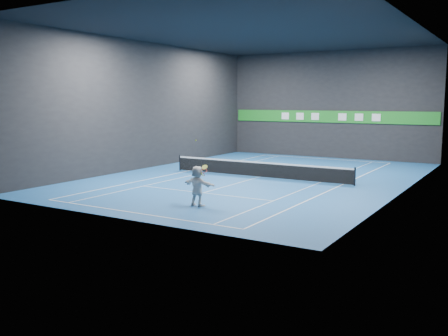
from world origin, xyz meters
The scene contains 20 objects.
ground centered at (0.00, 0.00, 0.00)m, with size 26.00×26.00×0.00m, color #1C569A.
ceiling centered at (0.00, 0.00, 9.00)m, with size 26.00×26.00×0.00m, color black.
wall_back centered at (0.00, 13.00, 4.50)m, with size 18.00×0.10×9.00m, color black.
wall_front centered at (0.00, -13.00, 4.50)m, with size 18.00×0.10×9.00m, color black.
wall_left centered at (-9.00, 0.00, 4.50)m, with size 0.10×26.00×9.00m, color black.
wall_right centered at (9.00, 0.00, 4.50)m, with size 0.10×26.00×9.00m, color black.
baseline_near centered at (0.00, -11.89, 0.00)m, with size 10.98×0.08×0.01m, color white.
baseline_far centered at (0.00, 11.89, 0.00)m, with size 10.98×0.08×0.01m, color white.
sideline_doubles_left centered at (-5.49, 0.00, 0.00)m, with size 0.08×23.78×0.01m, color white.
sideline_doubles_right centered at (5.49, 0.00, 0.00)m, with size 0.08×23.78×0.01m, color white.
sideline_singles_left centered at (-4.11, 0.00, 0.00)m, with size 0.06×23.78×0.01m, color white.
sideline_singles_right centered at (4.11, 0.00, 0.00)m, with size 0.06×23.78×0.01m, color white.
service_line_near centered at (0.00, -6.40, 0.00)m, with size 8.23×0.06×0.01m, color white.
service_line_far centered at (0.00, 6.40, 0.00)m, with size 8.23×0.06×0.01m, color white.
center_service_line centered at (0.00, 0.00, 0.00)m, with size 0.06×12.80×0.01m, color white.
player centered at (1.59, -9.26, 0.94)m, with size 1.74×0.55×1.88m, color white.
tennis_ball centered at (1.41, -9.11, 3.03)m, with size 0.07×0.07×0.07m, color #AED022.
tennis_net centered at (0.00, 0.00, 0.54)m, with size 12.50×0.10×1.07m.
sponsor_banner centered at (0.00, 12.93, 3.50)m, with size 17.64×0.11×1.00m.
tennis_racket centered at (1.92, -9.21, 1.65)m, with size 0.43×0.38×0.59m.
Camera 1 is at (14.42, -28.06, 4.85)m, focal length 40.00 mm.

